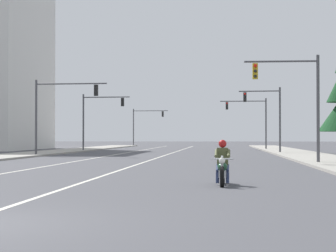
{
  "coord_description": "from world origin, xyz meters",
  "views": [
    {
      "loc": [
        4.77,
        -10.78,
        1.55
      ],
      "look_at": [
        1.93,
        22.92,
        2.14
      ],
      "focal_mm": 67.34,
      "sensor_mm": 36.0,
      "label": 1
    }
  ],
  "objects": [
    {
      "name": "motorcycle_with_rider",
      "position": [
        4.82,
        9.56,
        0.59
      ],
      "size": [
        0.7,
        2.19,
        1.46
      ],
      "color": "black",
      "rests_on": "ground"
    },
    {
      "name": "traffic_signal_near_right",
      "position": [
        9.06,
        25.35,
        4.06
      ],
      "size": [
        4.24,
        0.37,
        6.2
      ],
      "color": "#47474C",
      "rests_on": "ground"
    },
    {
      "name": "lane_stripe_left",
      "position": [
        -4.41,
        45.0,
        0.0
      ],
      "size": [
        0.16,
        100.0,
        0.01
      ],
      "primitive_type": "cube",
      "color": "beige",
      "rests_on": "ground"
    },
    {
      "name": "sidewalk_kerb_left",
      "position": [
        -11.57,
        40.0,
        0.07
      ],
      "size": [
        4.4,
        110.0,
        0.14
      ],
      "primitive_type": "cube",
      "color": "#9E998E",
      "rests_on": "ground"
    },
    {
      "name": "lane_stripe_center",
      "position": [
        0.08,
        45.0,
        0.0
      ],
      "size": [
        0.16,
        100.0,
        0.01
      ],
      "primitive_type": "cube",
      "color": "beige",
      "rests_on": "ground"
    },
    {
      "name": "sidewalk_kerb_right",
      "position": [
        11.57,
        40.0,
        0.07
      ],
      "size": [
        4.4,
        110.0,
        0.14
      ],
      "primitive_type": "cube",
      "color": "#9E998E",
      "rests_on": "ground"
    },
    {
      "name": "traffic_signal_far_right",
      "position": [
        8.52,
        65.33,
        4.14
      ],
      "size": [
        5.57,
        0.37,
        6.2
      ],
      "color": "#47474C",
      "rests_on": "ground"
    },
    {
      "name": "traffic_signal_mid_left",
      "position": [
        -8.65,
        56.44,
        4.12
      ],
      "size": [
        5.21,
        0.52,
        6.2
      ],
      "color": "#47474C",
      "rests_on": "ground"
    },
    {
      "name": "traffic_signal_near_left",
      "position": [
        -8.49,
        39.25,
        4.16
      ],
      "size": [
        5.97,
        0.46,
        6.2
      ],
      "color": "#47474C",
      "rests_on": "ground"
    },
    {
      "name": "traffic_signal_mid_right",
      "position": [
        9.18,
        48.69,
        4.04
      ],
      "size": [
        3.91,
        0.42,
        6.2
      ],
      "color": "#47474C",
      "rests_on": "ground"
    },
    {
      "name": "traffic_signal_far_left",
      "position": [
        -7.98,
        92.33,
        4.16
      ],
      "size": [
        5.86,
        0.55,
        6.2
      ],
      "color": "#47474C",
      "rests_on": "ground"
    }
  ]
}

